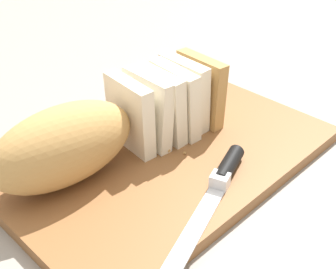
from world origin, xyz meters
TOP-DOWN VIEW (x-y plane):
  - ground_plane at (0.00, 0.00)m, footprint 3.00×3.00m
  - cutting_board at (0.00, 0.00)m, footprint 0.47×0.30m
  - bread_loaf at (-0.07, 0.04)m, footprint 0.35×0.11m
  - bread_knife at (-0.01, -0.10)m, footprint 0.26×0.12m
  - crumb_near_knife at (0.00, -0.00)m, footprint 0.00×0.00m
  - crumb_near_loaf at (0.01, -0.02)m, footprint 0.00×0.00m
  - crumb_stray_left at (0.04, 0.00)m, footprint 0.00×0.00m
  - crumb_stray_right at (-0.00, -0.00)m, footprint 0.01×0.01m

SIDE VIEW (x-z plane):
  - ground_plane at x=0.00m, z-range 0.00..0.00m
  - cutting_board at x=0.00m, z-range 0.00..0.02m
  - crumb_near_loaf at x=0.01m, z-range 0.02..0.02m
  - crumb_stray_left at x=0.04m, z-range 0.02..0.02m
  - crumb_near_knife at x=0.00m, z-range 0.02..0.02m
  - crumb_stray_right at x=0.00m, z-range 0.02..0.03m
  - bread_knife at x=-0.01m, z-range 0.02..0.04m
  - bread_loaf at x=-0.07m, z-range 0.02..0.12m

